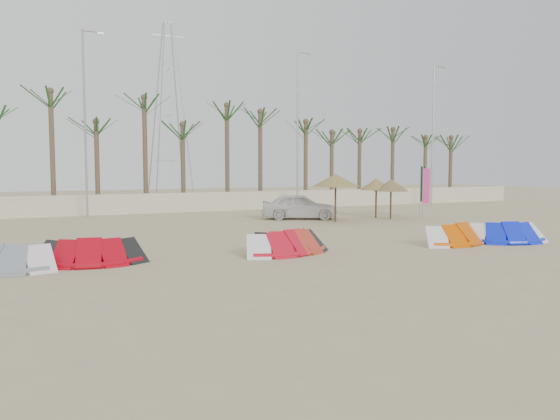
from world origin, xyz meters
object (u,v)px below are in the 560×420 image
kite_red_mid (287,241)px  parasol_right (376,184)px  parasol_mid (391,185)px  kite_blue (501,231)px  kite_orange (450,232)px  kite_red_right (282,240)px  parasol_left (336,180)px  car (299,206)px  kite_red_left (89,250)px

kite_red_mid → parasol_right: size_ratio=1.30×
kite_red_mid → parasol_mid: 14.20m
kite_blue → parasol_right: 11.00m
kite_red_mid → kite_orange: 7.03m
kite_red_right → kite_orange: size_ratio=1.06×
parasol_left → kite_orange: bearing=-91.3°
parasol_left → car: bearing=116.1°
car → kite_blue: bearing=-139.6°
kite_red_right → parasol_right: 14.36m
kite_red_left → kite_orange: size_ratio=0.94×
kite_red_right → car: size_ratio=0.90×
kite_blue → kite_red_mid: bearing=172.0°
parasol_mid → car: parasol_mid is taller
kite_red_left → car: (12.76, 10.06, 0.33)m
kite_red_left → kite_red_right: size_ratio=0.89×
parasol_right → kite_blue: bearing=-97.7°
kite_orange → parasol_mid: 10.36m
parasol_mid → kite_orange: bearing=-113.6°
kite_blue → parasol_left: bearing=101.3°
parasol_right → kite_red_left: bearing=-153.0°
kite_blue → car: car is taller
kite_red_mid → kite_red_right: size_ratio=0.78×
kite_blue → parasol_mid: 10.31m
kite_red_mid → parasol_right: parasol_right is taller
kite_red_left → car: 16.25m
kite_red_right → kite_blue: bearing=-8.5°
kite_orange → car: size_ratio=0.85×
kite_red_right → car: (6.24, 10.67, 0.33)m
kite_red_left → parasol_left: parasol_left is taller
kite_red_left → car: size_ratio=0.80×
parasol_left → parasol_right: (3.41, 0.96, -0.29)m
kite_blue → parasol_mid: size_ratio=1.55×
kite_orange → parasol_right: bearing=70.5°
parasol_left → parasol_mid: size_ratio=1.15×
kite_red_right → parasol_left: (7.33, 8.44, 1.89)m
kite_red_left → kite_red_mid: 6.69m
parasol_mid → kite_red_mid: bearing=-141.8°
kite_red_mid → parasol_left: (7.20, 8.54, 1.89)m
parasol_right → car: parasol_right is taller
kite_red_left → kite_red_right: 6.55m
kite_orange → car: (-0.89, 11.44, 0.33)m
kite_red_left → kite_red_right: same height
kite_orange → parasol_mid: parasol_mid is taller
car → kite_red_left: bearing=154.5°
kite_red_left → parasol_mid: (17.75, 8.00, 1.55)m
kite_red_left → parasol_mid: parasol_mid is taller
parasol_mid → parasol_right: (-0.49, 0.79, 0.05)m
parasol_mid → parasol_right: 0.93m
kite_orange → parasol_right: (3.61, 10.17, 1.60)m
kite_red_left → kite_red_right: bearing=-5.4°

